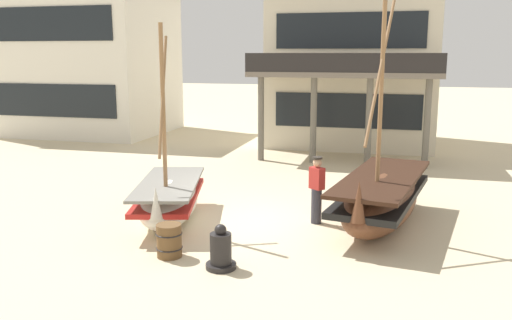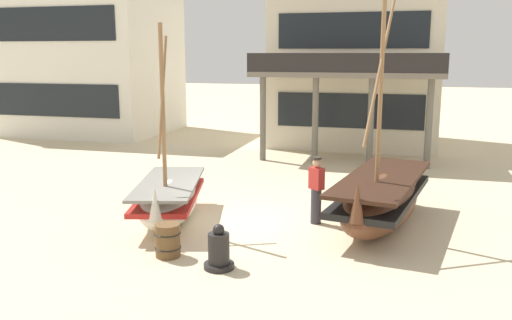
{
  "view_description": "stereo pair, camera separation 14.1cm",
  "coord_description": "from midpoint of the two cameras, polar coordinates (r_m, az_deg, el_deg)",
  "views": [
    {
      "loc": [
        3.56,
        -12.51,
        4.16
      ],
      "look_at": [
        0.0,
        1.0,
        1.4
      ],
      "focal_mm": 37.87,
      "sensor_mm": 36.0,
      "label": 1
    },
    {
      "loc": [
        3.7,
        -12.48,
        4.16
      ],
      "look_at": [
        0.0,
        1.0,
        1.4
      ],
      "focal_mm": 37.87,
      "sensor_mm": 36.0,
      "label": 2
    }
  ],
  "objects": [
    {
      "name": "ground_plane",
      "position": [
        13.66,
        -0.82,
        -6.56
      ],
      "size": [
        120.0,
        120.0,
        0.0
      ],
      "primitive_type": "plane",
      "color": "beige"
    },
    {
      "name": "fishing_boat_near_left",
      "position": [
        13.81,
        -8.88,
        -4.04
      ],
      "size": [
        2.3,
        3.94,
        4.86
      ],
      "color": "silver",
      "rests_on": "ground"
    },
    {
      "name": "fishing_boat_centre_large",
      "position": [
        13.52,
        13.37,
        -3.97
      ],
      "size": [
        2.39,
        5.03,
        5.86
      ],
      "color": "brown",
      "rests_on": "ground"
    },
    {
      "name": "fisherman_by_hull",
      "position": [
        13.43,
        6.69,
        -3.25
      ],
      "size": [
        0.42,
        0.39,
        1.68
      ],
      "color": "#33333D",
      "rests_on": "ground"
    },
    {
      "name": "capstan_winch",
      "position": [
        10.76,
        -3.57,
        -9.57
      ],
      "size": [
        0.61,
        0.61,
        0.91
      ],
      "color": "black",
      "rests_on": "ground"
    },
    {
      "name": "wooden_barrel",
      "position": [
        11.47,
        -8.96,
        -8.38
      ],
      "size": [
        0.56,
        0.56,
        0.7
      ],
      "color": "brown",
      "rests_on": "ground"
    },
    {
      "name": "harbor_building_main",
      "position": [
        25.77,
        10.73,
        9.38
      ],
      "size": [
        7.55,
        8.83,
        6.86
      ],
      "color": "beige",
      "rests_on": "ground"
    },
    {
      "name": "harbor_building_annex",
      "position": [
        30.39,
        -16.95,
        9.88
      ],
      "size": [
        8.44,
        6.74,
        7.42
      ],
      "color": "silver",
      "rests_on": "ground"
    }
  ]
}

